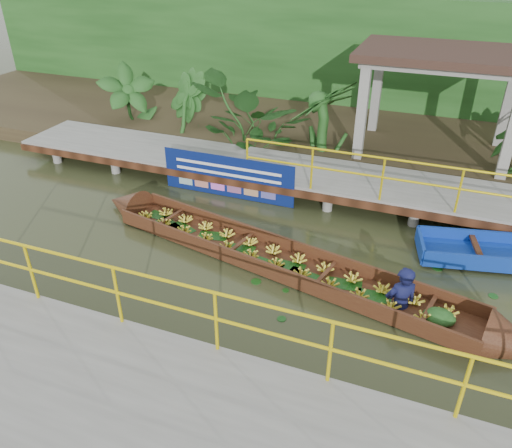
% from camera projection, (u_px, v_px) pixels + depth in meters
% --- Properties ---
extents(ground, '(80.00, 80.00, 0.00)m').
position_uv_depth(ground, '(246.00, 261.00, 10.12)').
color(ground, '#2A3118').
rests_on(ground, ground).
extents(land_strip, '(30.00, 8.00, 0.45)m').
position_uv_depth(land_strip, '(334.00, 132.00, 16.05)').
color(land_strip, '#302618').
rests_on(land_strip, ground).
extents(far_dock, '(16.00, 2.06, 1.66)m').
position_uv_depth(far_dock, '(298.00, 174.00, 12.63)').
color(far_dock, slate).
rests_on(far_dock, ground).
extents(near_dock, '(18.00, 2.40, 1.73)m').
position_uv_depth(near_dock, '(195.00, 434.00, 6.28)').
color(near_dock, slate).
rests_on(near_dock, ground).
extents(pavilion, '(4.40, 3.00, 3.00)m').
position_uv_depth(pavilion, '(445.00, 65.00, 12.84)').
color(pavilion, slate).
rests_on(pavilion, ground).
extents(foliage_backdrop, '(30.00, 0.80, 4.00)m').
position_uv_depth(foliage_backdrop, '(355.00, 59.00, 17.16)').
color(foliage_backdrop, '#194115').
rests_on(foliage_backdrop, ground).
extents(vendor_boat, '(9.59, 2.91, 2.04)m').
position_uv_depth(vendor_boat, '(295.00, 262.00, 9.70)').
color(vendor_boat, '#3B1A10').
rests_on(vendor_boat, ground).
extents(blue_banner, '(3.44, 0.04, 1.08)m').
position_uv_depth(blue_banner, '(228.00, 177.00, 12.30)').
color(blue_banner, navy).
rests_on(blue_banner, ground).
extents(tropical_plants, '(14.67, 1.67, 2.09)m').
position_uv_depth(tropical_plants, '(315.00, 113.00, 13.66)').
color(tropical_plants, '#194115').
rests_on(tropical_plants, ground).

